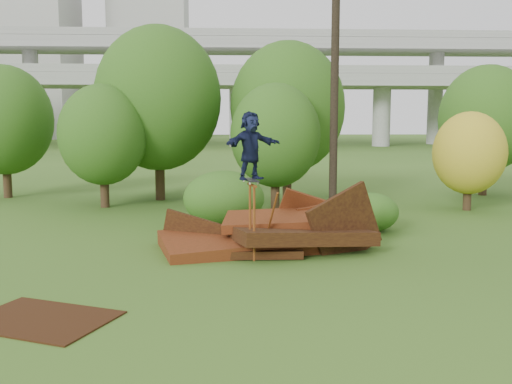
{
  "coord_description": "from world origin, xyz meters",
  "views": [
    {
      "loc": [
        -1.49,
        -11.25,
        3.28
      ],
      "look_at": [
        -0.8,
        2.0,
        1.6
      ],
      "focal_mm": 40.0,
      "sensor_mm": 36.0,
      "label": 1
    }
  ],
  "objects_px": {
    "skater": "(250,145)",
    "flat_plate": "(41,319)",
    "scrap_pile": "(268,235)",
    "utility_pole": "(335,76)"
  },
  "relations": [
    {
      "from": "skater",
      "to": "flat_plate",
      "type": "height_order",
      "value": "skater"
    },
    {
      "from": "skater",
      "to": "flat_plate",
      "type": "relative_size",
      "value": 0.71
    },
    {
      "from": "flat_plate",
      "to": "scrap_pile",
      "type": "bearing_deg",
      "value": 50.52
    },
    {
      "from": "scrap_pile",
      "to": "utility_pole",
      "type": "bearing_deg",
      "value": 64.21
    },
    {
      "from": "scrap_pile",
      "to": "skater",
      "type": "bearing_deg",
      "value": -119.16
    },
    {
      "from": "utility_pole",
      "to": "skater",
      "type": "bearing_deg",
      "value": -116.27
    },
    {
      "from": "skater",
      "to": "flat_plate",
      "type": "distance_m",
      "value": 6.12
    },
    {
      "from": "scrap_pile",
      "to": "flat_plate",
      "type": "height_order",
      "value": "scrap_pile"
    },
    {
      "from": "skater",
      "to": "scrap_pile",
      "type": "bearing_deg",
      "value": 28.1
    },
    {
      "from": "skater",
      "to": "flat_plate",
      "type": "bearing_deg",
      "value": -164.11
    }
  ]
}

